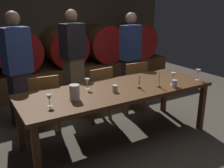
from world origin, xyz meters
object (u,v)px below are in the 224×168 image
at_px(chair_center, 98,91).
at_px(wine_glass_center_right, 173,76).
at_px(candle_left, 139,84).
at_px(candle_right, 159,83).
at_px(wine_glass_far_right, 198,72).
at_px(cup_left, 115,88).
at_px(wine_barrel_far_right, 133,40).
at_px(chair_right, 133,84).
at_px(guest_left, 18,69).
at_px(pitcher, 75,92).
at_px(wine_glass_far_left, 49,98).
at_px(wine_glass_center_left, 87,82).
at_px(guest_right, 130,57).
at_px(wine_barrel_right, 100,43).
at_px(guest_center, 73,61).
at_px(wine_barrel_left, 16,50).
at_px(wine_barrel_center, 63,46).
at_px(cup_right, 174,84).
at_px(chair_left, 44,102).
at_px(dining_table, 118,93).

distance_m(chair_center, wine_glass_center_right, 1.21).
bearing_deg(candle_left, candle_right, -21.41).
relative_size(wine_glass_far_right, cup_left, 1.86).
distance_m(wine_barrel_far_right, candle_right, 3.23).
distance_m(chair_right, guest_left, 1.87).
height_order(pitcher, wine_glass_far_left, pitcher).
bearing_deg(wine_glass_center_left, chair_right, 25.64).
height_order(wine_barrel_far_right, guest_right, guest_right).
distance_m(wine_barrel_right, guest_center, 1.80).
distance_m(wine_barrel_far_right, guest_center, 2.55).
xyz_separation_m(guest_right, wine_glass_far_left, (-1.99, -1.33, -0.02)).
xyz_separation_m(chair_center, wine_glass_center_right, (0.67, -0.93, 0.38)).
xyz_separation_m(guest_center, wine_glass_far_right, (1.28, -1.54, -0.02)).
bearing_deg(chair_center, guest_left, -30.03).
bearing_deg(candle_right, candle_left, 158.59).
xyz_separation_m(wine_barrel_left, wine_barrel_center, (0.97, 0.00, 0.00)).
xyz_separation_m(wine_barrel_left, wine_glass_center_left, (0.40, -2.41, -0.08)).
height_order(pitcher, cup_right, pitcher).
distance_m(chair_left, chair_right, 1.56).
xyz_separation_m(dining_table, cup_left, (-0.11, -0.10, 0.11)).
distance_m(chair_center, cup_right, 1.23).
relative_size(wine_barrel_right, chair_center, 1.05).
relative_size(chair_center, wine_glass_center_right, 5.09).
height_order(chair_left, wine_glass_far_left, chair_left).
bearing_deg(guest_right, wine_barrel_left, -53.73).
xyz_separation_m(pitcher, wine_glass_far_right, (1.84, -0.19, 0.03)).
bearing_deg(cup_left, chair_right, 42.86).
bearing_deg(guest_right, wine_barrel_right, -110.54).
relative_size(wine_glass_center_left, cup_left, 1.69).
relative_size(wine_barrel_right, chair_left, 1.05).
distance_m(wine_barrel_right, dining_table, 2.82).
xyz_separation_m(candle_left, candle_right, (0.25, -0.10, 0.01)).
distance_m(guest_right, wine_glass_far_right, 1.48).
height_order(dining_table, chair_center, chair_center).
height_order(wine_barrel_far_right, chair_left, wine_barrel_far_right).
xyz_separation_m(chair_left, pitcher, (0.16, -0.77, 0.34)).
distance_m(chair_right, pitcher, 1.65).
relative_size(wine_barrel_right, dining_table, 0.36).
bearing_deg(wine_glass_far_left, wine_glass_center_right, -4.07).
relative_size(wine_barrel_right, wine_glass_center_left, 6.33).
relative_size(wine_glass_center_left, wine_glass_far_right, 0.91).
bearing_deg(wine_glass_far_left, wine_barrel_right, 52.26).
distance_m(pitcher, wine_glass_far_left, 0.31).
bearing_deg(guest_right, chair_right, 44.46).
xyz_separation_m(candle_left, pitcher, (-0.89, 0.04, 0.04)).
xyz_separation_m(wine_barrel_far_right, wine_glass_far_right, (-0.90, -2.85, -0.07)).
bearing_deg(wine_glass_far_left, cup_left, 2.57).
relative_size(candle_right, wine_glass_center_right, 1.21).
bearing_deg(candle_right, wine_glass_far_right, -3.66).
bearing_deg(chair_center, pitcher, 42.52).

